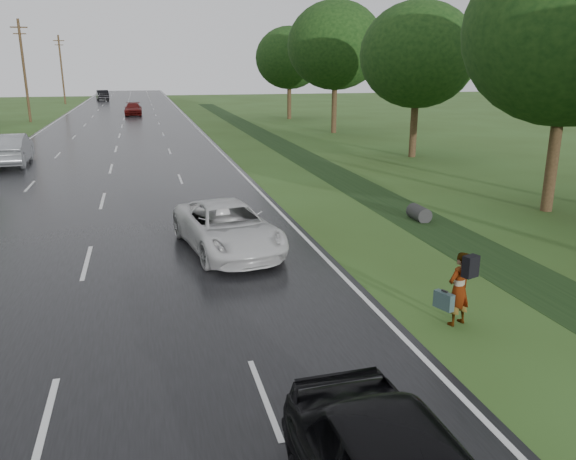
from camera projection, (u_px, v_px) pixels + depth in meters
The scene contains 17 objects.
ground at pixel (44, 432), 8.70m from camera, with size 220.00×220.00×0.00m, color #304A1A.
road at pixel (121, 130), 50.53m from camera, with size 14.00×180.00×0.04m, color black.
edge_stripe_east at pixel (196, 127), 52.14m from camera, with size 0.12×180.00×0.01m, color silver.
edge_stripe_west at pixel (41, 131), 48.90m from camera, with size 0.12×180.00×0.01m, color silver.
center_line at pixel (121, 129), 50.52m from camera, with size 0.12×180.00×0.01m, color silver.
drainage_ditch at pixel (340, 176), 28.84m from camera, with size 2.20×120.00×0.56m.
utility_pole_far at pixel (24, 70), 56.16m from camera, with size 1.60×0.26×10.00m.
utility_pole_distant at pixel (62, 69), 84.05m from camera, with size 1.60×0.26×10.00m.
tree_east_b at pixel (570, 31), 20.21m from camera, with size 7.60×7.60×10.11m.
tree_east_c at pixel (418, 55), 33.67m from camera, with size 7.00×7.00×9.29m.
tree_east_d at pixel (336, 45), 46.30m from camera, with size 8.00×8.00×10.76m.
tree_east_f at pixel (289, 58), 59.47m from camera, with size 7.20×7.20×9.62m.
pedestrian at pixel (459, 288), 12.08m from camera, with size 0.87×0.67×1.66m.
white_pickup at pixel (228, 227), 17.03m from camera, with size 2.39×5.18×1.44m, color silver.
silver_sedan at pixel (10, 149), 32.11m from camera, with size 1.87×5.36×1.77m, color gray.
far_car_red at pixel (133, 109), 65.41m from camera, with size 1.94×4.78×1.39m, color maroon.
far_car_dark at pixel (102, 95), 94.41m from camera, with size 1.80×5.16×1.70m, color black.
Camera 1 is at (1.80, -8.19, 5.44)m, focal length 35.00 mm.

